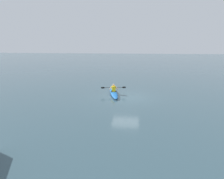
# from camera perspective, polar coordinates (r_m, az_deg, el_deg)

# --- Properties ---
(ground_plane) EXTENTS (160.00, 160.00, 0.00)m
(ground_plane) POSITION_cam_1_polar(r_m,az_deg,el_deg) (18.62, 3.95, -2.11)
(ground_plane) COLOR #334C56
(kayak) EXTENTS (1.60, 4.69, 0.28)m
(kayak) POSITION_cam_1_polar(r_m,az_deg,el_deg) (19.57, 0.46, -0.90)
(kayak) COLOR #1959A5
(kayak) RESTS_ON ground
(kayaker) EXTENTS (2.43, 0.67, 0.74)m
(kayaker) POSITION_cam_1_polar(r_m,az_deg,el_deg) (19.44, 0.47, 0.35)
(kayaker) COLOR yellow
(kayaker) RESTS_ON kayak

